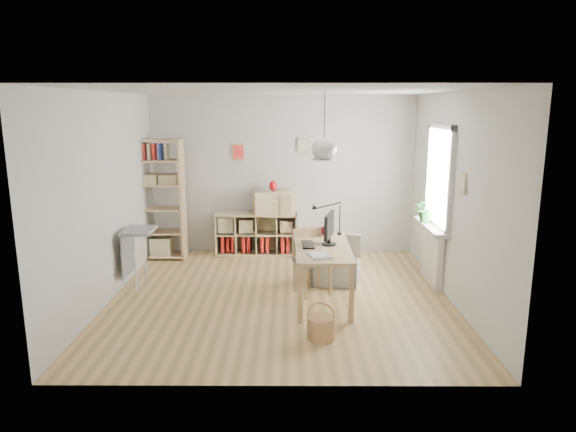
{
  "coord_description": "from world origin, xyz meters",
  "views": [
    {
      "loc": [
        0.13,
        -6.53,
        2.52
      ],
      "look_at": [
        0.1,
        0.3,
        1.05
      ],
      "focal_mm": 32.0,
      "sensor_mm": 36.0,
      "label": 1
    }
  ],
  "objects_px": {
    "tall_bookshelf": "(159,195)",
    "desk": "(323,253)",
    "cube_shelf": "(255,237)",
    "chair": "(311,257)",
    "storage_chest": "(337,268)",
    "drawer_chest": "(273,202)",
    "monitor": "(329,227)"
  },
  "relations": [
    {
      "from": "cube_shelf",
      "to": "drawer_chest",
      "type": "bearing_deg",
      "value": -7.42
    },
    {
      "from": "cube_shelf",
      "to": "chair",
      "type": "distance_m",
      "value": 2.11
    },
    {
      "from": "desk",
      "to": "cube_shelf",
      "type": "relative_size",
      "value": 1.07
    },
    {
      "from": "desk",
      "to": "chair",
      "type": "bearing_deg",
      "value": 113.11
    },
    {
      "from": "cube_shelf",
      "to": "tall_bookshelf",
      "type": "bearing_deg",
      "value": -169.81
    },
    {
      "from": "monitor",
      "to": "cube_shelf",
      "type": "bearing_deg",
      "value": 131.73
    },
    {
      "from": "storage_chest",
      "to": "monitor",
      "type": "xyz_separation_m",
      "value": [
        -0.17,
        -0.67,
        0.76
      ]
    },
    {
      "from": "chair",
      "to": "monitor",
      "type": "height_order",
      "value": "monitor"
    },
    {
      "from": "tall_bookshelf",
      "to": "storage_chest",
      "type": "height_order",
      "value": "tall_bookshelf"
    },
    {
      "from": "chair",
      "to": "monitor",
      "type": "relative_size",
      "value": 1.86
    },
    {
      "from": "desk",
      "to": "drawer_chest",
      "type": "distance_m",
      "value": 2.32
    },
    {
      "from": "desk",
      "to": "drawer_chest",
      "type": "relative_size",
      "value": 2.2
    },
    {
      "from": "storage_chest",
      "to": "tall_bookshelf",
      "type": "bearing_deg",
      "value": 169.26
    },
    {
      "from": "desk",
      "to": "drawer_chest",
      "type": "height_order",
      "value": "drawer_chest"
    },
    {
      "from": "cube_shelf",
      "to": "drawer_chest",
      "type": "relative_size",
      "value": 2.05
    },
    {
      "from": "cube_shelf",
      "to": "desk",
      "type": "bearing_deg",
      "value": -65.39
    },
    {
      "from": "cube_shelf",
      "to": "tall_bookshelf",
      "type": "xyz_separation_m",
      "value": [
        -1.56,
        -0.28,
        0.79
      ]
    },
    {
      "from": "tall_bookshelf",
      "to": "storage_chest",
      "type": "distance_m",
      "value": 3.21
    },
    {
      "from": "cube_shelf",
      "to": "storage_chest",
      "type": "distance_m",
      "value": 1.97
    },
    {
      "from": "tall_bookshelf",
      "to": "storage_chest",
      "type": "relative_size",
      "value": 2.39
    },
    {
      "from": "cube_shelf",
      "to": "chair",
      "type": "height_order",
      "value": "chair"
    },
    {
      "from": "tall_bookshelf",
      "to": "desk",
      "type": "bearing_deg",
      "value": -37.01
    },
    {
      "from": "monitor",
      "to": "drawer_chest",
      "type": "distance_m",
      "value": 2.26
    },
    {
      "from": "desk",
      "to": "storage_chest",
      "type": "bearing_deg",
      "value": 70.7
    },
    {
      "from": "tall_bookshelf",
      "to": "drawer_chest",
      "type": "xyz_separation_m",
      "value": [
        1.88,
        0.24,
        -0.17
      ]
    },
    {
      "from": "tall_bookshelf",
      "to": "monitor",
      "type": "distance_m",
      "value": 3.27
    },
    {
      "from": "cube_shelf",
      "to": "monitor",
      "type": "bearing_deg",
      "value": -62.89
    },
    {
      "from": "desk",
      "to": "tall_bookshelf",
      "type": "distance_m",
      "value": 3.27
    },
    {
      "from": "cube_shelf",
      "to": "chair",
      "type": "xyz_separation_m",
      "value": [
        0.88,
        -1.9,
        0.2
      ]
    },
    {
      "from": "desk",
      "to": "storage_chest",
      "type": "height_order",
      "value": "desk"
    },
    {
      "from": "chair",
      "to": "storage_chest",
      "type": "xyz_separation_m",
      "value": [
        0.4,
        0.41,
        -0.28
      ]
    },
    {
      "from": "desk",
      "to": "storage_chest",
      "type": "distance_m",
      "value": 0.9
    }
  ]
}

